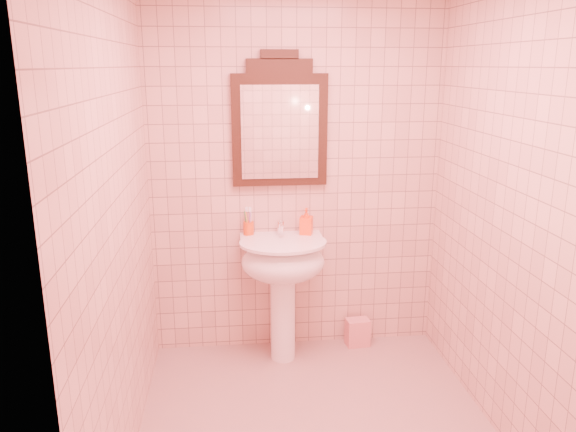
{
  "coord_description": "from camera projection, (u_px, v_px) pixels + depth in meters",
  "views": [
    {
      "loc": [
        -0.46,
        -2.66,
        2.0
      ],
      "look_at": [
        -0.12,
        0.55,
        1.12
      ],
      "focal_mm": 35.0,
      "sensor_mm": 36.0,
      "label": 1
    }
  ],
  "objects": [
    {
      "name": "back_wall",
      "position": [
        296.0,
        177.0,
        3.85
      ],
      "size": [
        2.0,
        0.02,
        2.5
      ],
      "primitive_type": "cube",
      "color": "beige",
      "rests_on": "floor"
    },
    {
      "name": "pedestal_sink",
      "position": [
        283.0,
        269.0,
        3.77
      ],
      "size": [
        0.58,
        0.58,
        0.86
      ],
      "color": "white",
      "rests_on": "floor"
    },
    {
      "name": "mirror",
      "position": [
        280.0,
        124.0,
        3.72
      ],
      "size": [
        0.64,
        0.06,
        0.89
      ],
      "color": "black",
      "rests_on": "back_wall"
    },
    {
      "name": "soap_dispenser",
      "position": [
        306.0,
        221.0,
        3.85
      ],
      "size": [
        0.1,
        0.11,
        0.18
      ],
      "primitive_type": "imported",
      "rotation": [
        0.0,
        0.0,
        -0.3
      ],
      "color": "#FC4815",
      "rests_on": "pedestal_sink"
    },
    {
      "name": "toothbrush_cup",
      "position": [
        249.0,
        228.0,
        3.85
      ],
      "size": [
        0.07,
        0.07,
        0.17
      ],
      "rotation": [
        0.0,
        0.0,
        -0.34
      ],
      "color": "#DB4612",
      "rests_on": "pedestal_sink"
    },
    {
      "name": "faucet",
      "position": [
        281.0,
        227.0,
        3.84
      ],
      "size": [
        0.04,
        0.16,
        0.11
      ],
      "color": "white",
      "rests_on": "pedestal_sink"
    },
    {
      "name": "towel",
      "position": [
        358.0,
        332.0,
        4.11
      ],
      "size": [
        0.18,
        0.13,
        0.2
      ],
      "primitive_type": "cube",
      "rotation": [
        0.0,
        0.0,
        0.1
      ],
      "color": "pink",
      "rests_on": "floor"
    }
  ]
}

